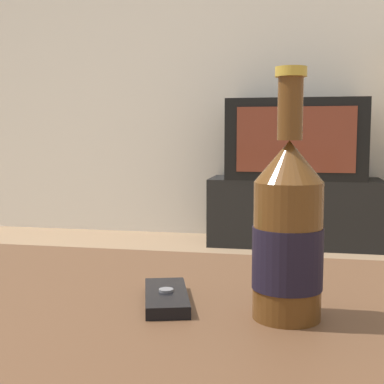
{
  "coord_description": "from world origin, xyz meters",
  "views": [
    {
      "loc": [
        0.28,
        -0.55,
        0.68
      ],
      "look_at": [
        0.11,
        0.31,
        0.59
      ],
      "focal_mm": 50.0,
      "sensor_mm": 36.0,
      "label": 1
    }
  ],
  "objects_px": {
    "television": "(296,139)",
    "tv_stand": "(294,212)",
    "cell_phone": "(166,297)",
    "beer_bottle": "(288,233)"
  },
  "relations": [
    {
      "from": "cell_phone",
      "to": "television",
      "type": "bearing_deg",
      "value": 71.01
    },
    {
      "from": "tv_stand",
      "to": "television",
      "type": "distance_m",
      "value": 0.44
    },
    {
      "from": "tv_stand",
      "to": "beer_bottle",
      "type": "xyz_separation_m",
      "value": [
        0.01,
        -2.74,
        0.37
      ]
    },
    {
      "from": "beer_bottle",
      "to": "tv_stand",
      "type": "bearing_deg",
      "value": 90.19
    },
    {
      "from": "cell_phone",
      "to": "tv_stand",
      "type": "bearing_deg",
      "value": 71.01
    },
    {
      "from": "tv_stand",
      "to": "television",
      "type": "xyz_separation_m",
      "value": [
        0.0,
        -0.0,
        0.44
      ]
    },
    {
      "from": "television",
      "to": "tv_stand",
      "type": "bearing_deg",
      "value": 90.0
    },
    {
      "from": "television",
      "to": "beer_bottle",
      "type": "height_order",
      "value": "television"
    },
    {
      "from": "beer_bottle",
      "to": "cell_phone",
      "type": "distance_m",
      "value": 0.16
    },
    {
      "from": "tv_stand",
      "to": "television",
      "type": "bearing_deg",
      "value": -90.0
    }
  ]
}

